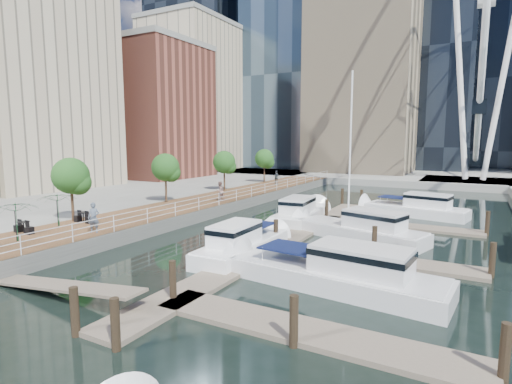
% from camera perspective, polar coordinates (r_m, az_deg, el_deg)
% --- Properties ---
extents(ground, '(520.00, 520.00, 0.00)m').
position_cam_1_polar(ground, '(21.28, -14.44, -11.57)').
color(ground, black).
rests_on(ground, ground).
extents(boardwalk, '(6.00, 60.00, 1.00)m').
position_cam_1_polar(boardwalk, '(37.94, -8.93, -2.26)').
color(boardwalk, brown).
rests_on(boardwalk, ground).
extents(seawall, '(0.25, 60.00, 1.00)m').
position_cam_1_polar(seawall, '(36.21, -5.17, -2.66)').
color(seawall, '#595954').
rests_on(seawall, ground).
extents(land_inland, '(48.00, 90.00, 1.00)m').
position_cam_1_polar(land_inland, '(58.36, -30.44, 0.19)').
color(land_inland, gray).
rests_on(land_inland, ground).
extents(land_far, '(200.00, 114.00, 1.00)m').
position_cam_1_polar(land_far, '(117.57, 21.92, 3.84)').
color(land_far, gray).
rests_on(land_far, ground).
extents(pier, '(14.00, 12.00, 1.00)m').
position_cam_1_polar(pier, '(66.87, 28.65, 1.11)').
color(pier, gray).
rests_on(pier, ground).
extents(railing, '(0.10, 60.00, 1.05)m').
position_cam_1_polar(railing, '(36.10, -5.32, -1.05)').
color(railing, white).
rests_on(railing, boardwalk).
extents(floating_docks, '(16.00, 34.00, 2.60)m').
position_cam_1_polar(floating_docks, '(26.05, 14.74, -6.92)').
color(floating_docks, '#6D6051').
rests_on(floating_docks, ground).
extents(midrise_condos, '(19.00, 67.00, 28.00)m').
position_cam_1_polar(midrise_condos, '(63.33, -20.64, 12.96)').
color(midrise_condos, '#BCAD8E').
rests_on(midrise_condos, ground).
extents(ferris_wheel, '(5.80, 45.60, 47.80)m').
position_cam_1_polar(ferris_wheel, '(69.24, 30.07, 22.49)').
color(ferris_wheel, white).
rests_on(ferris_wheel, ground).
extents(street_trees, '(2.60, 42.60, 4.60)m').
position_cam_1_polar(street_trees, '(38.26, -12.82, 3.44)').
color(street_trees, '#3F2B1C').
rests_on(street_trees, ground).
extents(yacht_foreground, '(11.36, 4.04, 2.15)m').
position_cam_1_polar(yacht_foreground, '(19.57, 11.18, -13.18)').
color(yacht_foreground, silver).
rests_on(yacht_foreground, ground).
extents(pedestrian_near, '(0.84, 0.76, 1.93)m').
position_cam_1_polar(pedestrian_near, '(27.28, -22.18, -3.41)').
color(pedestrian_near, '#4F5A69').
rests_on(pedestrian_near, boardwalk).
extents(pedestrian_mid, '(0.85, 1.02, 1.90)m').
position_cam_1_polar(pedestrian_mid, '(38.59, -5.19, 0.14)').
color(pedestrian_mid, '#9C746C').
rests_on(pedestrian_mid, boardwalk).
extents(pedestrian_far, '(1.11, 0.50, 1.85)m').
position_cam_1_polar(pedestrian_far, '(52.43, 2.95, 2.07)').
color(pedestrian_far, '#2F373B').
rests_on(pedestrian_far, boardwalk).
extents(moored_yachts, '(20.02, 38.33, 11.50)m').
position_cam_1_polar(moored_yachts, '(27.91, 15.56, -7.03)').
color(moored_yachts, silver).
rests_on(moored_yachts, ground).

